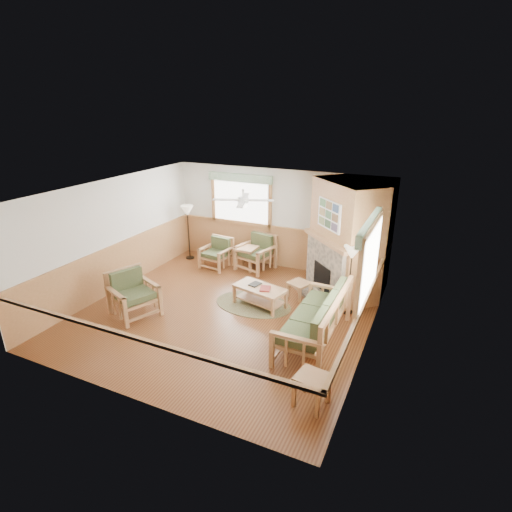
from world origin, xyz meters
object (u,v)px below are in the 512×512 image
at_px(coffee_table, 260,296).
at_px(armchair_back_left, 216,253).
at_px(sofa, 314,318).
at_px(armchair_back_right, 256,252).
at_px(floor_lamp_left, 189,232).
at_px(end_table_sofa, 311,390).
at_px(footstool, 299,290).
at_px(floor_lamp_right, 350,280).
at_px(end_table_chairs, 246,258).
at_px(armchair_left, 134,294).

bearing_deg(coffee_table, armchair_back_left, 155.85).
height_order(sofa, armchair_back_right, sofa).
bearing_deg(coffee_table, floor_lamp_left, 162.73).
bearing_deg(armchair_back_right, sofa, -33.38).
bearing_deg(armchair_back_right, armchair_back_left, -146.49).
distance_m(armchair_back_right, coffee_table, 2.17).
bearing_deg(end_table_sofa, footstool, 111.95).
distance_m(armchair_back_right, footstool, 2.03).
xyz_separation_m(armchair_back_left, floor_lamp_left, (-1.06, 0.27, 0.39)).
bearing_deg(armchair_back_left, floor_lamp_right, -8.53).
relative_size(armchair_back_left, footstool, 1.85).
xyz_separation_m(end_table_sofa, footstool, (-1.34, 3.33, -0.07)).
distance_m(end_table_sofa, floor_lamp_right, 3.13).
bearing_deg(floor_lamp_left, armchair_back_right, 2.23).
distance_m(coffee_table, end_table_chairs, 2.20).
height_order(armchair_back_right, end_table_sofa, armchair_back_right).
distance_m(end_table_chairs, end_table_sofa, 5.45).
bearing_deg(armchair_back_left, footstool, -10.06).
distance_m(armchair_left, floor_lamp_right, 4.62).
height_order(sofa, floor_lamp_right, floor_lamp_right).
relative_size(armchair_back_right, floor_lamp_right, 0.62).
xyz_separation_m(armchair_back_left, armchair_left, (-0.26, -3.05, 0.07)).
distance_m(armchair_back_left, end_table_chairs, 0.84).
xyz_separation_m(armchair_back_left, coffee_table, (2.03, -1.56, -0.18)).
distance_m(armchair_back_left, coffee_table, 2.56).
height_order(armchair_back_left, floor_lamp_left, floor_lamp_left).
bearing_deg(footstool, armchair_left, -142.58).
bearing_deg(floor_lamp_right, armchair_left, -154.00).
bearing_deg(armchair_left, footstool, -30.06).
height_order(sofa, end_table_sofa, sofa).
distance_m(armchair_back_left, end_table_sofa, 5.77).
xyz_separation_m(sofa, armchair_back_left, (-3.56, 2.44, -0.10)).
height_order(armchair_back_right, floor_lamp_right, floor_lamp_right).
distance_m(sofa, coffee_table, 1.79).
height_order(sofa, armchair_back_left, sofa).
relative_size(sofa, armchair_left, 2.29).
distance_m(armchair_back_right, armchair_left, 3.64).
distance_m(end_table_chairs, footstool, 2.17).
distance_m(armchair_left, floor_lamp_left, 3.43).
bearing_deg(armchair_left, floor_lamp_left, 36.17).
xyz_separation_m(sofa, end_table_sofa, (0.48, -1.67, -0.25)).
height_order(armchair_back_right, floor_lamp_left, floor_lamp_left).
bearing_deg(sofa, armchair_back_right, -137.76).
height_order(armchair_back_left, end_table_sofa, armchair_back_left).
bearing_deg(armchair_back_left, armchair_left, -88.54).
bearing_deg(end_table_chairs, floor_lamp_right, -22.65).
relative_size(sofa, footstool, 5.02).
relative_size(armchair_back_right, coffee_table, 0.82).
bearing_deg(sofa, armchair_back_left, -124.22).
bearing_deg(end_table_sofa, armchair_back_right, 123.83).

